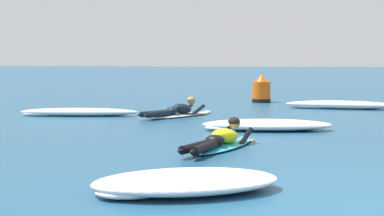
{
  "coord_description": "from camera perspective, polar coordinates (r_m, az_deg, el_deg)",
  "views": [
    {
      "loc": [
        -1.05,
        -6.13,
        1.61
      ],
      "look_at": [
        -2.65,
        6.42,
        0.45
      ],
      "focal_mm": 54.78,
      "sensor_mm": 36.0,
      "label": 1
    }
  ],
  "objects": [
    {
      "name": "ground_plane",
      "position": [
        16.24,
        10.95,
        -0.53
      ],
      "size": [
        120.0,
        120.0,
        0.0
      ],
      "primitive_type": "plane",
      "color": "navy"
    },
    {
      "name": "surfer_near",
      "position": [
        10.05,
        2.89,
        -3.17
      ],
      "size": [
        1.26,
        2.5,
        0.55
      ],
      "color": "#2DB2D1",
      "rests_on": "ground"
    },
    {
      "name": "surfer_far",
      "position": [
        15.13,
        -1.36,
        -0.34
      ],
      "size": [
        1.8,
        2.31,
        0.55
      ],
      "color": "white",
      "rests_on": "ground"
    },
    {
      "name": "whitewater_front",
      "position": [
        6.91,
        -0.55,
        -7.22
      ],
      "size": [
        2.47,
        1.81,
        0.25
      ],
      "color": "white",
      "rests_on": "ground"
    },
    {
      "name": "whitewater_mid_right",
      "position": [
        15.59,
        -10.94,
        -0.41
      ],
      "size": [
        3.13,
        0.81,
        0.21
      ],
      "color": "white",
      "rests_on": "ground"
    },
    {
      "name": "whitewater_back",
      "position": [
        17.82,
        14.27,
        0.28
      ],
      "size": [
        3.22,
        0.86,
        0.25
      ],
      "color": "white",
      "rests_on": "ground"
    },
    {
      "name": "whitewater_far_band",
      "position": [
        12.51,
        7.31,
        -1.67
      ],
      "size": [
        2.8,
        1.07,
        0.24
      ],
      "color": "white",
      "rests_on": "ground"
    },
    {
      "name": "channel_marker_buoy",
      "position": [
        19.8,
        6.78,
        1.62
      ],
      "size": [
        0.63,
        0.63,
        0.94
      ],
      "color": "#EA5B0F",
      "rests_on": "ground"
    }
  ]
}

